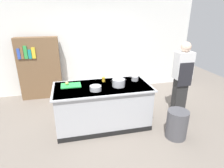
{
  "coord_description": "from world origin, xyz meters",
  "views": [
    {
      "loc": [
        -0.61,
        -3.48,
        2.31
      ],
      "look_at": [
        0.25,
        0.2,
        0.85
      ],
      "focal_mm": 29.97,
      "sensor_mm": 36.0,
      "label": 1
    }
  ],
  "objects": [
    {
      "name": "ground_plane",
      "position": [
        0.0,
        0.0,
        0.0
      ],
      "size": [
        10.0,
        10.0,
        0.0
      ],
      "primitive_type": "plane",
      "color": "slate"
    },
    {
      "name": "back_wall",
      "position": [
        0.0,
        2.1,
        1.5
      ],
      "size": [
        6.4,
        0.12,
        3.0
      ],
      "primitive_type": "cube",
      "color": "white",
      "rests_on": "ground_plane"
    },
    {
      "name": "counter_island",
      "position": [
        0.0,
        -0.0,
        0.47
      ],
      "size": [
        1.98,
        0.98,
        0.9
      ],
      "color": "#B7BABF",
      "rests_on": "ground_plane"
    },
    {
      "name": "cutting_board",
      "position": [
        -0.62,
        0.16,
        0.91
      ],
      "size": [
        0.4,
        0.28,
        0.02
      ],
      "primitive_type": "cube",
      "color": "green",
      "rests_on": "counter_island"
    },
    {
      "name": "onion",
      "position": [
        -0.7,
        0.19,
        0.96
      ],
      "size": [
        0.07,
        0.07,
        0.07
      ],
      "primitive_type": "sphere",
      "color": "tan",
      "rests_on": "cutting_board"
    },
    {
      "name": "stock_pot",
      "position": [
        0.32,
        -0.08,
        0.98
      ],
      "size": [
        0.33,
        0.26,
        0.15
      ],
      "color": "#B7BABF",
      "rests_on": "counter_island"
    },
    {
      "name": "sauce_pan",
      "position": [
        0.76,
        0.16,
        0.95
      ],
      "size": [
        0.22,
        0.15,
        0.09
      ],
      "color": "#99999E",
      "rests_on": "counter_island"
    },
    {
      "name": "mixing_bowl",
      "position": [
        -0.16,
        -0.19,
        0.95
      ],
      "size": [
        0.22,
        0.22,
        0.09
      ],
      "primitive_type": "cylinder",
      "color": "#B7BABF",
      "rests_on": "counter_island"
    },
    {
      "name": "juice_cup",
      "position": [
        0.07,
        0.25,
        0.95
      ],
      "size": [
        0.07,
        0.07,
        0.1
      ],
      "primitive_type": "cylinder",
      "color": "yellow",
      "rests_on": "counter_island"
    },
    {
      "name": "trash_bin",
      "position": [
        1.31,
        -0.76,
        0.29
      ],
      "size": [
        0.4,
        0.4,
        0.57
      ],
      "primitive_type": "cylinder",
      "color": "#4C4C51",
      "rests_on": "ground_plane"
    },
    {
      "name": "person_chef",
      "position": [
        1.86,
        0.07,
        0.91
      ],
      "size": [
        0.38,
        0.25,
        1.72
      ],
      "rotation": [
        0.0,
        0.0,
        1.64
      ],
      "color": "#2A2A2A",
      "rests_on": "ground_plane"
    },
    {
      "name": "bookshelf",
      "position": [
        -1.42,
        1.8,
        0.85
      ],
      "size": [
        1.1,
        0.31,
        1.7
      ],
      "color": "brown",
      "rests_on": "ground_plane"
    }
  ]
}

